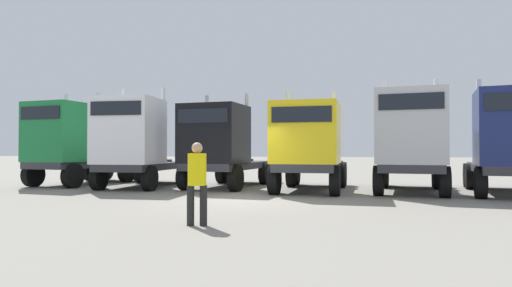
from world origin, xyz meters
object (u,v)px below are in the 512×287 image
object	(u,v)px
visitor_in_hivis	(197,177)
semi_truck_white	(136,143)
semi_truck_green	(71,144)
semi_truck_black	(221,146)
semi_truck_navy	(512,142)
semi_truck_yellow	(308,146)
semi_truck_silver	(410,140)

from	to	relation	value
visitor_in_hivis	semi_truck_white	bearing A→B (deg)	25.01
semi_truck_green	semi_truck_white	xyz separation A→B (m)	(3.62, -0.60, 0.01)
semi_truck_white	semi_truck_black	distance (m)	3.67
semi_truck_green	semi_truck_navy	xyz separation A→B (m)	(18.18, -0.69, -0.02)
semi_truck_yellow	semi_truck_black	bearing A→B (deg)	-102.32
semi_truck_white	semi_truck_navy	distance (m)	14.56
semi_truck_silver	visitor_in_hivis	distance (m)	10.01
semi_truck_yellow	semi_truck_navy	distance (m)	7.14
semi_truck_green	semi_truck_silver	size ratio (longest dim) A/B	1.04
semi_truck_navy	visitor_in_hivis	world-z (taller)	semi_truck_navy
semi_truck_white	semi_truck_yellow	distance (m)	7.42
semi_truck_black	semi_truck_white	bearing A→B (deg)	-73.08
semi_truck_yellow	visitor_in_hivis	world-z (taller)	semi_truck_yellow
semi_truck_green	semi_truck_silver	xyz separation A→B (m)	(14.83, -0.43, 0.06)
semi_truck_silver	semi_truck_navy	world-z (taller)	semi_truck_silver
semi_truck_green	semi_truck_navy	bearing A→B (deg)	94.19
semi_truck_yellow	visitor_in_hivis	size ratio (longest dim) A/B	3.41
visitor_in_hivis	semi_truck_navy	bearing A→B (deg)	-57.07
semi_truck_black	semi_truck_yellow	distance (m)	3.94
semi_truck_silver	visitor_in_hivis	xyz separation A→B (m)	(-5.27, -8.46, -0.96)
semi_truck_navy	visitor_in_hivis	distance (m)	11.93
semi_truck_green	semi_truck_silver	distance (m)	14.83
semi_truck_navy	semi_truck_black	bearing A→B (deg)	-86.49
semi_truck_black	visitor_in_hivis	size ratio (longest dim) A/B	3.63
semi_truck_white	visitor_in_hivis	distance (m)	10.23
semi_truck_white	semi_truck_navy	bearing A→B (deg)	86.24
semi_truck_black	semi_truck_silver	bearing A→B (deg)	90.27
semi_truck_black	semi_truck_navy	world-z (taller)	semi_truck_navy
semi_truck_silver	visitor_in_hivis	bearing A→B (deg)	-26.31
semi_truck_black	semi_truck_navy	xyz separation A→B (m)	(10.98, -0.86, 0.11)
semi_truck_yellow	semi_truck_navy	bearing A→B (deg)	91.34
semi_truck_white	semi_truck_black	bearing A→B (deg)	98.76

